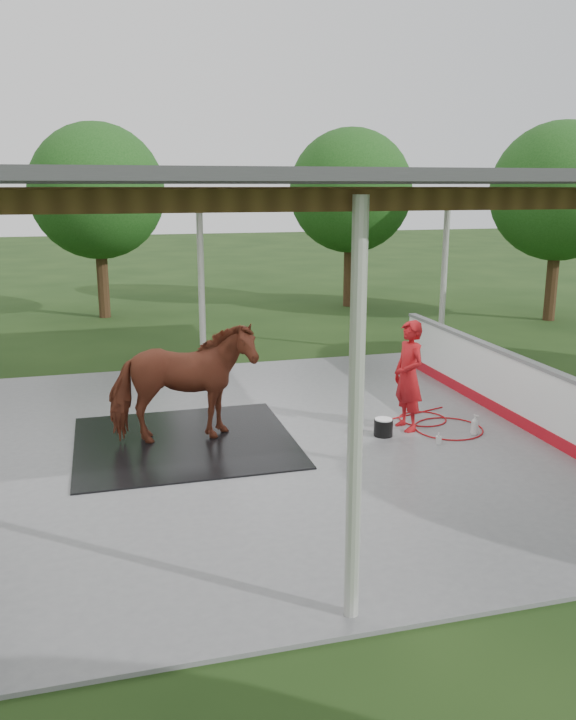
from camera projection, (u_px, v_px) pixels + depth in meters
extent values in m
plane|color=#1E3814|center=(248.00, 445.00, 11.02)|extent=(100.00, 100.00, 0.00)
cube|color=slate|center=(248.00, 444.00, 11.01)|extent=(12.00, 10.00, 0.05)
cylinder|color=beige|center=(356.00, 420.00, 6.13)|extent=(0.14, 0.14, 3.85)
cylinder|color=beige|center=(201.00, 282.00, 14.94)|extent=(0.14, 0.14, 3.85)
cylinder|color=beige|center=(444.00, 273.00, 16.38)|extent=(0.14, 0.14, 3.85)
cube|color=brown|center=(352.00, 200.00, 5.87)|extent=(12.00, 0.10, 0.18)
cube|color=brown|center=(302.00, 197.00, 7.27)|extent=(12.00, 0.10, 0.18)
cube|color=brown|center=(269.00, 195.00, 8.68)|extent=(12.00, 0.10, 0.18)
cube|color=brown|center=(244.00, 194.00, 10.08)|extent=(12.00, 0.10, 0.18)
cube|color=brown|center=(226.00, 193.00, 11.49)|extent=(12.00, 0.10, 0.18)
cube|color=brown|center=(211.00, 192.00, 12.89)|extent=(12.00, 0.10, 0.18)
cube|color=brown|center=(200.00, 191.00, 14.30)|extent=(12.00, 0.10, 0.18)
cube|color=#38383A|center=(244.00, 180.00, 10.03)|extent=(12.60, 10.60, 0.10)
cube|color=#B40F1B|center=(508.00, 412.00, 12.14)|extent=(0.14, 8.00, 0.20)
cube|color=white|center=(510.00, 385.00, 12.02)|extent=(0.12, 8.00, 1.00)
cube|color=slate|center=(512.00, 355.00, 11.89)|extent=(0.16, 8.00, 0.06)
cylinder|color=#382314|center=(103.00, 282.00, 21.49)|extent=(0.36, 0.36, 2.20)
sphere|color=#194714|center=(97.00, 191.00, 20.83)|extent=(4.00, 4.00, 4.00)
cylinder|color=#382314|center=(349.00, 273.00, 23.50)|extent=(0.36, 0.36, 2.20)
sphere|color=#194714|center=(351.00, 191.00, 22.85)|extent=(4.00, 4.00, 4.00)
cylinder|color=#382314|center=(552.00, 284.00, 21.02)|extent=(0.36, 0.36, 2.20)
sphere|color=#194714|center=(560.00, 191.00, 20.36)|extent=(4.00, 4.00, 4.00)
cube|color=black|center=(185.00, 442.00, 11.01)|extent=(3.36, 3.15, 0.03)
imported|color=brown|center=(183.00, 383.00, 10.78)|extent=(2.22, 1.02, 1.87)
imported|color=#AB1217|center=(409.00, 376.00, 11.41)|extent=(0.52, 0.72, 1.82)
cylinder|color=black|center=(383.00, 428.00, 11.27)|extent=(0.31, 0.31, 0.27)
cylinder|color=white|center=(384.00, 420.00, 11.24)|extent=(0.28, 0.28, 0.03)
imported|color=silver|center=(475.00, 425.00, 11.32)|extent=(0.18, 0.18, 0.33)
imported|color=#338CD8|center=(439.00, 438.00, 10.92)|extent=(0.11, 0.11, 0.18)
torus|color=#AB0C11|center=(448.00, 428.00, 11.60)|extent=(1.13, 1.13, 0.02)
torus|color=#AB0C11|center=(423.00, 419.00, 12.08)|extent=(0.82, 0.82, 0.02)
cylinder|color=#AB0C11|center=(415.00, 414.00, 12.36)|extent=(1.30, 0.44, 0.02)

